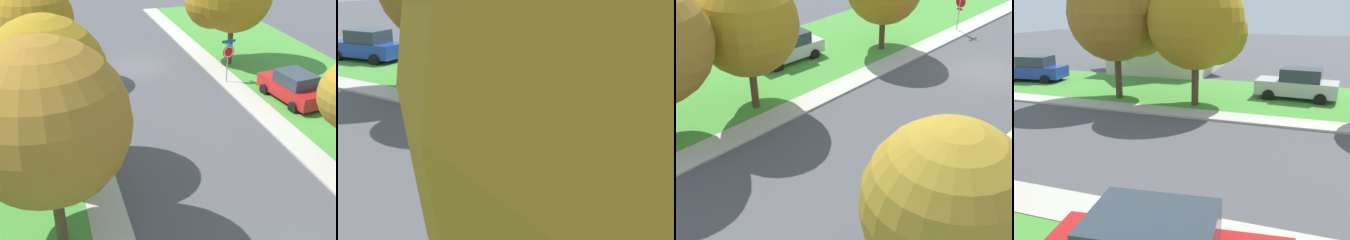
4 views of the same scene
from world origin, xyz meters
TOP-DOWN VIEW (x-y plane):
  - ground_plane at (0.00, 0.00)m, footprint 120.00×120.00m
  - sidewalk_east at (4.70, 12.00)m, footprint 1.40×56.00m
  - sidewalk_west at (-4.70, 12.00)m, footprint 1.40×56.00m
  - stop_sign_near_corner at (4.86, -4.85)m, footprint 0.92×0.92m
  - stop_sign_far_corner at (-4.43, 4.46)m, footprint 0.92×0.92m
  - car_red_far_down_street at (-6.94, 7.90)m, footprint 2.44×4.49m
  - tree_across_left at (6.64, 15.74)m, footprint 5.38×5.01m
  - tree_sidewalk_mid at (6.48, 11.30)m, footprint 5.11×4.75m
  - tree_across_right at (6.77, 1.25)m, footprint 4.96×4.61m

SIDE VIEW (x-z plane):
  - ground_plane at x=0.00m, z-range 0.00..0.00m
  - sidewalk_east at x=4.70m, z-range 0.00..0.10m
  - sidewalk_west at x=-4.70m, z-range 0.00..0.10m
  - car_red_far_down_street at x=-6.94m, z-range -0.01..1.75m
  - stop_sign_near_corner at x=4.86m, z-range 0.49..3.26m
  - stop_sign_far_corner at x=-4.43m, z-range 0.50..3.27m
  - tree_across_right at x=6.77m, z-range 0.72..7.08m
  - tree_sidewalk_mid at x=6.48m, z-range 0.80..7.47m
  - tree_across_left at x=6.64m, z-range 0.89..8.01m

